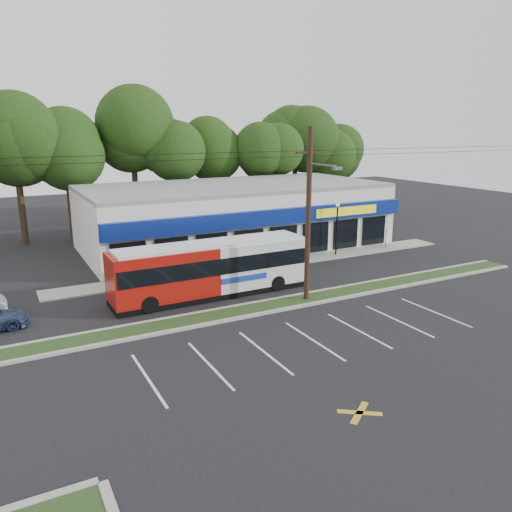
{
  "coord_description": "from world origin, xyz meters",
  "views": [
    {
      "loc": [
        -12.75,
        -22.3,
        9.89
      ],
      "look_at": [
        1.76,
        5.0,
        1.96
      ],
      "focal_mm": 35.0,
      "sensor_mm": 36.0,
      "label": 1
    }
  ],
  "objects": [
    {
      "name": "curb_south",
      "position": [
        0.0,
        0.15,
        0.07
      ],
      "size": [
        40.0,
        0.25,
        0.14
      ],
      "primitive_type": "cube",
      "color": "#9E9E93",
      "rests_on": "ground"
    },
    {
      "name": "metrobus",
      "position": [
        -1.5,
        4.5,
        1.75
      ],
      "size": [
        12.31,
        2.75,
        3.3
      ],
      "rotation": [
        0.0,
        0.0,
        0.01
      ],
      "color": "#9C120C",
      "rests_on": "ground"
    },
    {
      "name": "sign_post",
      "position": [
        16.0,
        8.57,
        1.56
      ],
      "size": [
        0.45,
        0.1,
        2.23
      ],
      "color": "#59595E",
      "rests_on": "ground"
    },
    {
      "name": "pedestrian_a",
      "position": [
        4.73,
        6.68,
        0.98
      ],
      "size": [
        0.82,
        0.64,
        1.97
      ],
      "primitive_type": "imported",
      "rotation": [
        0.0,
        0.0,
        3.4
      ],
      "color": "beige",
      "rests_on": "ground"
    },
    {
      "name": "utility_pole",
      "position": [
        2.83,
        0.93,
        5.41
      ],
      "size": [
        50.0,
        2.77,
        10.0
      ],
      "color": "black",
      "rests_on": "ground"
    },
    {
      "name": "tree_line",
      "position": [
        4.0,
        26.0,
        8.42
      ],
      "size": [
        46.76,
        6.76,
        11.83
      ],
      "color": "black",
      "rests_on": "ground"
    },
    {
      "name": "lamp_post",
      "position": [
        11.0,
        8.8,
        2.67
      ],
      "size": [
        0.3,
        0.3,
        4.25
      ],
      "color": "black",
      "rests_on": "ground"
    },
    {
      "name": "strip_mall",
      "position": [
        5.5,
        15.91,
        2.65
      ],
      "size": [
        25.0,
        12.55,
        5.3
      ],
      "color": "silver",
      "rests_on": "ground"
    },
    {
      "name": "ground",
      "position": [
        0.0,
        0.0,
        0.0
      ],
      "size": [
        120.0,
        120.0,
        0.0
      ],
      "primitive_type": "plane",
      "color": "black",
      "rests_on": "ground"
    },
    {
      "name": "car_dark",
      "position": [
        4.45,
        7.51,
        0.8
      ],
      "size": [
        4.96,
        2.81,
        1.59
      ],
      "primitive_type": "imported",
      "rotation": [
        0.0,
        0.0,
        1.78
      ],
      "color": "black",
      "rests_on": "ground"
    },
    {
      "name": "sidewalk",
      "position": [
        5.0,
        9.0,
        0.05
      ],
      "size": [
        32.0,
        2.2,
        0.1
      ],
      "primitive_type": "cube",
      "color": "#9E9E93",
      "rests_on": "ground"
    },
    {
      "name": "pedestrian_b",
      "position": [
        2.0,
        6.95,
        0.75
      ],
      "size": [
        0.82,
        0.69,
        1.49
      ],
      "primitive_type": "imported",
      "rotation": [
        0.0,
        0.0,
        2.96
      ],
      "color": "#B5AAA3",
      "rests_on": "ground"
    },
    {
      "name": "curb_north",
      "position": [
        0.0,
        1.85,
        0.07
      ],
      "size": [
        40.0,
        0.25,
        0.14
      ],
      "primitive_type": "cube",
      "color": "#9E9E93",
      "rests_on": "ground"
    },
    {
      "name": "grass_strip",
      "position": [
        0.0,
        1.0,
        0.06
      ],
      "size": [
        40.0,
        1.6,
        0.12
      ],
      "primitive_type": "cube",
      "color": "#273917",
      "rests_on": "ground"
    }
  ]
}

